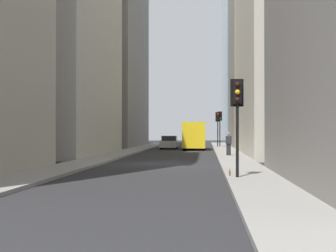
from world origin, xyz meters
TOP-DOWN VIEW (x-y plane):
  - ground_plane at (0.00, 0.00)m, footprint 135.00×135.00m
  - sidewalk_right at (0.00, 4.50)m, footprint 90.00×2.20m
  - sidewalk_left at (0.00, -4.50)m, footprint 90.00×2.20m
  - building_left_far at (28.89, -10.60)m, footprint 14.84×10.00m
  - building_right_far at (29.11, 10.59)m, footprint 17.72×10.50m
  - building_right_midfar at (8.95, 10.59)m, footprint 15.90×10.50m
  - delivery_truck at (20.52, -1.40)m, footprint 6.46×2.25m
  - sedan_silver at (22.69, 1.40)m, footprint 4.30×1.78m
  - traffic_light_foreground at (-9.39, -3.84)m, footprint 0.43×0.52m
  - traffic_light_midblock at (27.62, -4.26)m, footprint 0.43×0.52m
  - traffic_light_far_junction at (26.26, -3.97)m, footprint 0.43×0.52m
  - pedestrian at (6.86, -4.28)m, footprint 0.26×0.44m
  - discarded_bottle at (-8.82, -3.57)m, footprint 0.07×0.07m

SIDE VIEW (x-z plane):
  - ground_plane at x=0.00m, z-range 0.00..0.00m
  - sidewalk_right at x=0.00m, z-range 0.00..0.14m
  - sidewalk_left at x=0.00m, z-range 0.00..0.14m
  - discarded_bottle at x=-8.82m, z-range 0.11..0.38m
  - sedan_silver at x=22.69m, z-range -0.04..1.37m
  - pedestrian at x=6.86m, z-range 0.22..1.91m
  - delivery_truck at x=20.52m, z-range 0.04..2.88m
  - traffic_light_foreground at x=-9.39m, z-range 1.05..4.92m
  - traffic_light_far_junction at x=26.26m, z-range 1.08..5.09m
  - traffic_light_midblock at x=27.62m, z-range 1.11..5.26m
  - building_left_far at x=28.89m, z-range 0.00..23.23m
  - building_right_midfar at x=8.95m, z-range 0.01..24.06m
  - building_right_far at x=29.11m, z-range 0.01..24.50m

